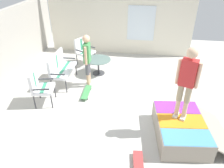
{
  "coord_description": "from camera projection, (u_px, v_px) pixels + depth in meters",
  "views": [
    {
      "loc": [
        -5.13,
        -0.57,
        3.71
      ],
      "look_at": [
        -0.17,
        0.2,
        0.7
      ],
      "focal_mm": 34.3,
      "sensor_mm": 36.0,
      "label": 1
    }
  ],
  "objects": [
    {
      "name": "patio_table",
      "position": [
        98.0,
        63.0,
        7.66
      ],
      "size": [
        0.9,
        0.9,
        0.57
      ],
      "color": "#38383D",
      "rests_on": "ground_plane"
    },
    {
      "name": "person_watching",
      "position": [
        87.0,
        58.0,
        6.63
      ],
      "size": [
        0.48,
        0.25,
        1.72
      ],
      "color": "silver",
      "rests_on": "ground_plane"
    },
    {
      "name": "patio_bench",
      "position": [
        60.0,
        66.0,
        6.99
      ],
      "size": [
        1.27,
        0.59,
        1.02
      ],
      "color": "#38383D",
      "rests_on": "ground_plane"
    },
    {
      "name": "skateboard_spare",
      "position": [
        139.0,
        167.0,
        4.28
      ],
      "size": [
        0.82,
        0.28,
        0.1
      ],
      "color": "#B23838",
      "rests_on": "ground_plane"
    },
    {
      "name": "person_skater",
      "position": [
        187.0,
        79.0,
        4.48
      ],
      "size": [
        0.32,
        0.46,
        1.72
      ],
      "color": "silver",
      "rests_on": "skate_ramp"
    },
    {
      "name": "patio_chair_by_wall",
      "position": [
        39.0,
        85.0,
        5.98
      ],
      "size": [
        0.72,
        0.67,
        1.02
      ],
      "color": "#38383D",
      "rests_on": "ground_plane"
    },
    {
      "name": "ground_plane",
      "position": [
        120.0,
        103.0,
        6.36
      ],
      "size": [
        12.0,
        12.0,
        0.1
      ],
      "primitive_type": "cube",
      "color": "beige"
    },
    {
      "name": "patio_chair_near_house",
      "position": [
        83.0,
        49.0,
        8.32
      ],
      "size": [
        0.8,
        0.77,
        1.02
      ],
      "color": "#38383D",
      "rests_on": "ground_plane"
    },
    {
      "name": "house_facade",
      "position": [
        120.0,
        21.0,
        8.91
      ],
      "size": [
        0.23,
        6.0,
        2.76
      ],
      "color": "silver",
      "rests_on": "ground_plane"
    },
    {
      "name": "skateboard_by_bench",
      "position": [
        86.0,
        92.0,
        6.63
      ],
      "size": [
        0.81,
        0.24,
        0.1
      ],
      "color": "#3F8C4C",
      "rests_on": "ground_plane"
    },
    {
      "name": "skate_ramp",
      "position": [
        181.0,
        129.0,
        5.0
      ],
      "size": [
        1.72,
        1.88,
        0.48
      ],
      "color": "gray",
      "rests_on": "ground_plane"
    }
  ]
}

